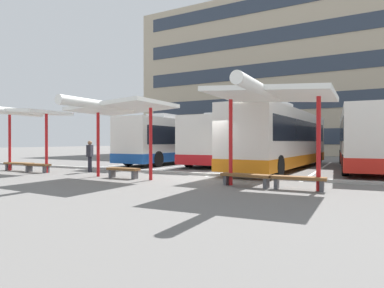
{
  "coord_description": "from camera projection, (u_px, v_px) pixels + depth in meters",
  "views": [
    {
      "loc": [
        6.31,
        -13.01,
        1.59
      ],
      "look_at": [
        -1.97,
        2.59,
        1.46
      ],
      "focal_mm": 30.1,
      "sensor_mm": 36.0,
      "label": 1
    }
  ],
  "objects": [
    {
      "name": "lane_stripe_1",
      "position": [
        195.0,
        164.0,
        22.78
      ],
      "size": [
        0.16,
        14.0,
        0.01
      ],
      "primitive_type": "cube",
      "color": "white",
      "rests_on": "ground"
    },
    {
      "name": "bench_1",
      "position": [
        37.0,
        166.0,
        16.6
      ],
      "size": [
        1.55,
        0.52,
        0.45
      ],
      "color": "brown",
      "rests_on": "ground"
    },
    {
      "name": "lane_stripe_3",
      "position": [
        321.0,
        169.0,
        18.88
      ],
      "size": [
        0.16,
        14.0,
        0.01
      ],
      "primitive_type": "cube",
      "color": "white",
      "rests_on": "ground"
    },
    {
      "name": "coach_bus_2",
      "position": [
        282.0,
        139.0,
        18.63
      ],
      "size": [
        3.38,
        12.53,
        3.66
      ],
      "color": "silver",
      "rests_on": "ground"
    },
    {
      "name": "waiting_shelter_1",
      "position": [
        119.0,
        109.0,
        13.69
      ],
      "size": [
        3.91,
        4.92,
        3.26
      ],
      "color": "red",
      "rests_on": "ground"
    },
    {
      "name": "coach_bus_0",
      "position": [
        174.0,
        141.0,
        23.88
      ],
      "size": [
        2.74,
        10.84,
        3.5
      ],
      "color": "silver",
      "rests_on": "ground"
    },
    {
      "name": "coach_bus_1",
      "position": [
        227.0,
        141.0,
        22.81
      ],
      "size": [
        2.87,
        10.9,
        3.47
      ],
      "color": "silver",
      "rests_on": "ground"
    },
    {
      "name": "terminal_building",
      "position": [
        307.0,
        77.0,
        41.05
      ],
      "size": [
        43.41,
        10.85,
        22.56
      ],
      "color": "tan",
      "rests_on": "ground"
    },
    {
      "name": "bench_4",
      "position": [
        299.0,
        180.0,
        10.52
      ],
      "size": [
        1.73,
        0.46,
        0.45
      ],
      "color": "brown",
      "rests_on": "ground"
    },
    {
      "name": "platform_kerb",
      "position": [
        209.0,
        174.0,
        14.99
      ],
      "size": [
        44.0,
        0.24,
        0.12
      ],
      "primitive_type": "cube",
      "color": "#ADADA8",
      "rests_on": "ground"
    },
    {
      "name": "waiting_shelter_0",
      "position": [
        23.0,
        113.0,
        16.83
      ],
      "size": [
        4.04,
        4.48,
        3.34
      ],
      "color": "red",
      "rests_on": "ground"
    },
    {
      "name": "waiting_passenger_2",
      "position": [
        90.0,
        154.0,
        16.68
      ],
      "size": [
        0.41,
        0.52,
        1.64
      ],
      "color": "black",
      "rests_on": "ground"
    },
    {
      "name": "ground_plane",
      "position": [
        204.0,
        177.0,
        14.47
      ],
      "size": [
        160.0,
        160.0,
        0.0
      ],
      "primitive_type": "plane",
      "color": "slate"
    },
    {
      "name": "bench_0",
      "position": [
        19.0,
        164.0,
        17.6
      ],
      "size": [
        1.92,
        0.57,
        0.45
      ],
      "color": "brown",
      "rests_on": "ground"
    },
    {
      "name": "bench_2",
      "position": [
        123.0,
        171.0,
        13.96
      ],
      "size": [
        1.54,
        0.46,
        0.45
      ],
      "color": "brown",
      "rests_on": "ground"
    },
    {
      "name": "waiting_shelter_2",
      "position": [
        270.0,
        96.0,
        10.75
      ],
      "size": [
        4.0,
        5.17,
        3.4
      ],
      "color": "red",
      "rests_on": "ground"
    },
    {
      "name": "bench_3",
      "position": [
        246.0,
        177.0,
        11.37
      ],
      "size": [
        1.84,
        0.57,
        0.45
      ],
      "color": "brown",
      "rests_on": "ground"
    },
    {
      "name": "lane_stripe_2",
      "position": [
        252.0,
        166.0,
        20.83
      ],
      "size": [
        0.16,
        14.0,
        0.01
      ],
      "primitive_type": "cube",
      "color": "white",
      "rests_on": "ground"
    },
    {
      "name": "lane_stripe_0",
      "position": [
        147.0,
        162.0,
        24.72
      ],
      "size": [
        0.16,
        14.0,
        0.01
      ],
      "primitive_type": "cube",
      "color": "white",
      "rests_on": "ground"
    },
    {
      "name": "coach_bus_3",
      "position": [
        366.0,
        140.0,
        18.5
      ],
      "size": [
        3.42,
        12.47,
        3.63
      ],
      "color": "silver",
      "rests_on": "ground"
    }
  ]
}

